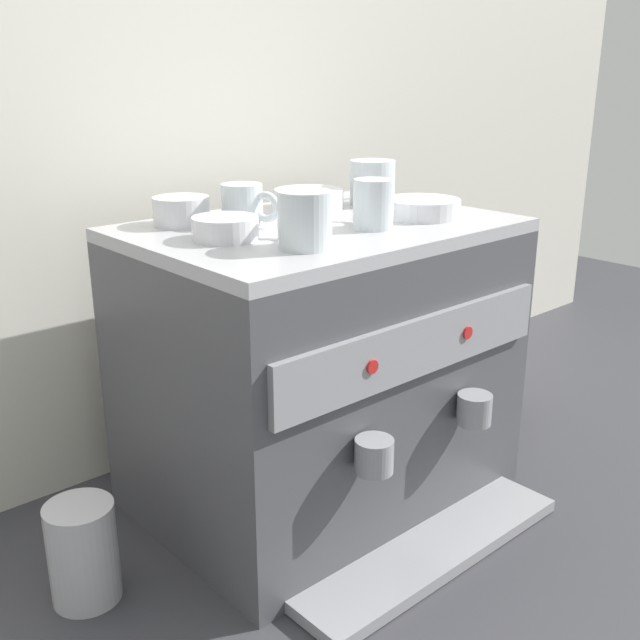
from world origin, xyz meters
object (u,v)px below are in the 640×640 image
at_px(ceramic_cup_3, 372,204).
at_px(ceramic_cup_0, 244,205).
at_px(espresso_machine, 322,366).
at_px(ceramic_bowl_0, 309,199).
at_px(ceramic_cup_2, 373,182).
at_px(ceramic_bowl_1, 226,229).
at_px(coffee_grinder, 486,326).
at_px(ceramic_cup_1, 304,219).
at_px(milk_pitcher, 83,552).
at_px(ceramic_bowl_3, 182,212).
at_px(ceramic_bowl_2, 422,208).

bearing_deg(ceramic_cup_3, ceramic_cup_0, 133.91).
bearing_deg(espresso_machine, ceramic_bowl_0, 57.79).
xyz_separation_m(ceramic_cup_0, ceramic_cup_2, (0.30, 0.01, 0.01)).
xyz_separation_m(ceramic_bowl_1, coffee_grinder, (0.70, 0.02, -0.32)).
height_order(ceramic_bowl_1, coffee_grinder, ceramic_bowl_1).
bearing_deg(ceramic_bowl_1, ceramic_cup_1, -65.39).
xyz_separation_m(espresso_machine, coffee_grinder, (0.51, 0.03, -0.05)).
height_order(ceramic_cup_1, milk_pitcher, ceramic_cup_1).
bearing_deg(espresso_machine, coffee_grinder, 3.02).
xyz_separation_m(ceramic_cup_3, coffee_grinder, (0.47, 0.11, -0.34)).
height_order(ceramic_cup_2, ceramic_bowl_1, ceramic_cup_2).
xyz_separation_m(ceramic_bowl_3, milk_pitcher, (-0.27, -0.13, -0.44)).
bearing_deg(ceramic_bowl_3, ceramic_cup_0, -45.90).
xyz_separation_m(ceramic_cup_0, ceramic_cup_3, (0.14, -0.15, 0.01)).
xyz_separation_m(ceramic_cup_3, ceramic_bowl_2, (0.13, 0.01, -0.02)).
height_order(ceramic_cup_1, ceramic_bowl_0, ceramic_cup_1).
height_order(ceramic_cup_2, ceramic_bowl_2, ceramic_cup_2).
distance_m(ceramic_bowl_3, coffee_grinder, 0.76).
xyz_separation_m(ceramic_bowl_2, milk_pitcher, (-0.61, 0.08, -0.43)).
distance_m(espresso_machine, coffee_grinder, 0.51).
height_order(espresso_machine, ceramic_bowl_0, ceramic_bowl_0).
relative_size(ceramic_cup_1, ceramic_bowl_2, 0.89).
xyz_separation_m(ceramic_bowl_1, milk_pitcher, (-0.26, 0.01, -0.43)).
xyz_separation_m(ceramic_cup_1, ceramic_cup_2, (0.33, 0.19, 0.00)).
bearing_deg(ceramic_cup_3, ceramic_bowl_1, 159.99).
relative_size(ceramic_bowl_0, ceramic_bowl_1, 1.26).
relative_size(espresso_machine, ceramic_bowl_2, 4.72).
xyz_separation_m(ceramic_bowl_1, ceramic_bowl_3, (0.01, 0.14, 0.01)).
distance_m(ceramic_cup_1, milk_pitcher, 0.57).
bearing_deg(coffee_grinder, milk_pitcher, -179.09).
bearing_deg(ceramic_cup_0, ceramic_bowl_2, -27.22).
distance_m(ceramic_cup_1, ceramic_cup_3, 0.17).
bearing_deg(milk_pitcher, ceramic_cup_2, 5.73).
xyz_separation_m(ceramic_bowl_2, ceramic_bowl_3, (-0.34, 0.21, 0.01)).
height_order(espresso_machine, coffee_grinder, espresso_machine).
bearing_deg(coffee_grinder, espresso_machine, -176.98).
height_order(espresso_machine, ceramic_cup_1, ceramic_cup_1).
height_order(ceramic_cup_2, ceramic_bowl_3, ceramic_cup_2).
xyz_separation_m(ceramic_cup_1, ceramic_bowl_0, (0.21, 0.23, -0.02)).
height_order(ceramic_cup_3, milk_pitcher, ceramic_cup_3).
relative_size(espresso_machine, ceramic_bowl_1, 6.18).
bearing_deg(ceramic_bowl_2, ceramic_bowl_1, 168.20).
height_order(espresso_machine, ceramic_bowl_3, ceramic_bowl_3).
xyz_separation_m(ceramic_bowl_0, ceramic_bowl_1, (-0.26, -0.12, -0.00)).
xyz_separation_m(ceramic_cup_1, ceramic_bowl_1, (-0.05, 0.11, -0.02)).
height_order(ceramic_bowl_1, milk_pitcher, ceramic_bowl_1).
relative_size(ceramic_cup_3, ceramic_bowl_3, 1.11).
xyz_separation_m(ceramic_cup_1, milk_pitcher, (-0.31, 0.12, -0.46)).
distance_m(ceramic_cup_1, ceramic_bowl_3, 0.26).
xyz_separation_m(espresso_machine, ceramic_bowl_0, (0.07, 0.12, 0.27)).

